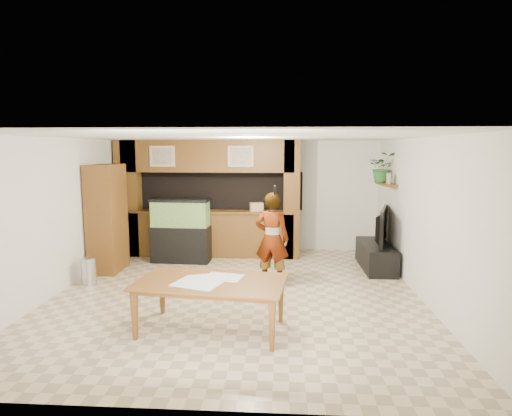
# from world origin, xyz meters

# --- Properties ---
(floor) EXTENTS (6.50, 6.50, 0.00)m
(floor) POSITION_xyz_m (0.00, 0.00, 0.00)
(floor) COLOR #C6AF8A
(floor) RESTS_ON ground
(ceiling) EXTENTS (6.50, 6.50, 0.00)m
(ceiling) POSITION_xyz_m (0.00, 0.00, 2.60)
(ceiling) COLOR white
(ceiling) RESTS_ON wall_back
(wall_back) EXTENTS (6.00, 0.00, 6.00)m
(wall_back) POSITION_xyz_m (0.00, 3.25, 1.30)
(wall_back) COLOR silver
(wall_back) RESTS_ON floor
(wall_left) EXTENTS (0.00, 6.50, 6.50)m
(wall_left) POSITION_xyz_m (-3.00, 0.00, 1.30)
(wall_left) COLOR silver
(wall_left) RESTS_ON floor
(wall_right) EXTENTS (0.00, 6.50, 6.50)m
(wall_right) POSITION_xyz_m (3.00, 0.00, 1.30)
(wall_right) COLOR silver
(wall_right) RESTS_ON floor
(partition) EXTENTS (4.20, 0.99, 2.60)m
(partition) POSITION_xyz_m (-0.95, 2.64, 1.31)
(partition) COLOR brown
(partition) RESTS_ON floor
(wall_clock) EXTENTS (0.05, 0.25, 0.25)m
(wall_clock) POSITION_xyz_m (-2.97, 1.00, 1.90)
(wall_clock) COLOR black
(wall_clock) RESTS_ON wall_left
(wall_shelf) EXTENTS (0.25, 0.90, 0.04)m
(wall_shelf) POSITION_xyz_m (2.85, 1.95, 1.70)
(wall_shelf) COLOR brown
(wall_shelf) RESTS_ON wall_right
(pantry_cabinet) EXTENTS (0.53, 0.86, 2.11)m
(pantry_cabinet) POSITION_xyz_m (-2.70, 1.21, 1.06)
(pantry_cabinet) COLOR brown
(pantry_cabinet) RESTS_ON floor
(trash_can) EXTENTS (0.26, 0.26, 0.48)m
(trash_can) POSITION_xyz_m (-2.70, 0.32, 0.24)
(trash_can) COLOR #B2B2B7
(trash_can) RESTS_ON floor
(aquarium) EXTENTS (1.24, 0.46, 1.37)m
(aquarium) POSITION_xyz_m (-1.41, 1.95, 0.67)
(aquarium) COLOR black
(aquarium) RESTS_ON floor
(tv_stand) EXTENTS (0.56, 1.52, 0.51)m
(tv_stand) POSITION_xyz_m (2.65, 1.69, 0.25)
(tv_stand) COLOR black
(tv_stand) RESTS_ON floor
(television) EXTENTS (0.53, 1.27, 0.74)m
(television) POSITION_xyz_m (2.65, 1.69, 0.88)
(television) COLOR black
(television) RESTS_ON tv_stand
(photo_frame) EXTENTS (0.05, 0.16, 0.21)m
(photo_frame) POSITION_xyz_m (2.85, 1.73, 1.83)
(photo_frame) COLOR tan
(photo_frame) RESTS_ON wall_shelf
(potted_plant) EXTENTS (0.62, 0.55, 0.62)m
(potted_plant) POSITION_xyz_m (2.82, 2.14, 2.03)
(potted_plant) COLOR #255C26
(potted_plant) RESTS_ON wall_shelf
(person) EXTENTS (0.68, 0.52, 1.66)m
(person) POSITION_xyz_m (0.57, 0.52, 0.83)
(person) COLOR olive
(person) RESTS_ON floor
(microphone) EXTENTS (0.04, 0.11, 0.17)m
(microphone) POSITION_xyz_m (0.62, 0.36, 1.71)
(microphone) COLOR black
(microphone) RESTS_ON person
(dining_table) EXTENTS (2.06, 1.31, 0.69)m
(dining_table) POSITION_xyz_m (-0.19, -1.53, 0.34)
(dining_table) COLOR brown
(dining_table) RESTS_ON floor
(newspaper_a) EXTENTS (0.70, 0.60, 0.01)m
(newspaper_a) POSITION_xyz_m (-0.34, -1.62, 0.69)
(newspaper_a) COLOR silver
(newspaper_a) RESTS_ON dining_table
(newspaper_b) EXTENTS (0.62, 0.53, 0.01)m
(newspaper_b) POSITION_xyz_m (-0.24, -1.39, 0.69)
(newspaper_b) COLOR silver
(newspaper_b) RESTS_ON dining_table
(newspaper_c) EXTENTS (0.56, 0.46, 0.01)m
(newspaper_c) POSITION_xyz_m (-0.04, -1.33, 0.69)
(newspaper_c) COLOR silver
(newspaper_c) RESTS_ON dining_table
(counter_box) EXTENTS (0.32, 0.25, 0.19)m
(counter_box) POSITION_xyz_m (0.18, 2.45, 1.13)
(counter_box) COLOR tan
(counter_box) RESTS_ON partition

